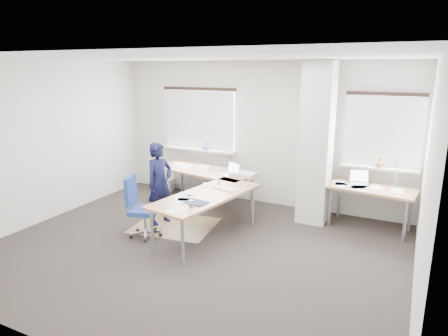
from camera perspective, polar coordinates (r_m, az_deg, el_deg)
The scene contains 8 objects.
ground at distance 6.19m, azimuth -4.22°, elevation -11.43°, with size 6.00×6.00×0.00m, color #282320.
room_shell at distance 5.96m, azimuth -0.78°, elevation 5.28°, with size 6.04×5.04×2.82m.
floor_mat at distance 7.06m, azimuth -7.01°, elevation -8.13°, with size 1.33×1.12×0.01m, color olive.
white_crate at distance 9.00m, azimuth -8.70°, elevation -2.34°, with size 0.44×0.31×0.27m, color white.
desk_main at distance 7.02m, azimuth -2.30°, elevation -2.17°, with size 2.40×2.98×0.96m.
desk_side at distance 7.11m, azimuth 20.36°, elevation -2.92°, with size 1.47×0.86×1.22m.
task_chair at distance 6.63m, azimuth -11.49°, elevation -7.26°, with size 0.57×0.55×1.00m.
person at distance 6.98m, azimuth -9.18°, elevation -2.22°, with size 0.52×0.34×1.44m, color black.
Camera 1 is at (2.86, -4.78, 2.68)m, focal length 32.00 mm.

